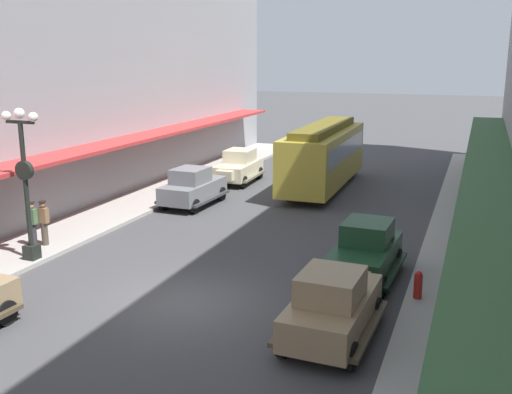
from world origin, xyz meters
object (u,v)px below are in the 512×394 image
Objects in this scene: parked_car_4 at (333,304)px; streetcar at (324,154)px; fire_hydrant at (418,285)px; pedestrian_0 at (484,204)px; parked_car_1 at (365,250)px; pedestrian_4 at (32,223)px; pedestrian_2 at (465,196)px; lamp_post_with_clock at (25,178)px; pedestrian_1 at (44,222)px; parked_car_0 at (193,186)px; parked_car_3 at (239,166)px.

parked_car_4 is 17.50m from streetcar.
fire_hydrant is 0.49× the size of pedestrian_0.
pedestrian_0 is at bearing 64.69° from parked_car_1.
pedestrian_4 is (-7.30, -13.85, -0.89)m from streetcar.
pedestrian_2 is (2.73, 8.79, 0.07)m from parked_car_1.
lamp_post_with_clock is at bearing -140.22° from pedestrian_2.
lamp_post_with_clock is 2.46m from pedestrian_4.
lamp_post_with_clock reaches higher than streetcar.
pedestrian_1 is at bearing 42.85° from pedestrian_4.
pedestrian_0 and pedestrian_2 have the same top height.
pedestrian_0 is (14.47, 10.05, -1.97)m from lamp_post_with_clock.
pedestrian_0 is 1.56m from pedestrian_2.
parked_car_4 is 13.52m from pedestrian_2.
parked_car_4 is 12.05m from pedestrian_1.
pedestrian_4 is (-13.67, -0.04, 0.45)m from fire_hydrant.
pedestrian_0 is 1.00× the size of pedestrian_1.
parked_car_4 is 11.31m from lamp_post_with_clock.
parked_car_0 is 2.58× the size of pedestrian_4.
pedestrian_4 is (-0.92, 1.16, -1.97)m from lamp_post_with_clock.
pedestrian_4 is at bearing -100.14° from parked_car_3.
pedestrian_0 is at bearing 73.59° from parked_car_4.
parked_car_1 is at bearing 5.80° from pedestrian_1.
parked_car_1 is 2.32m from fire_hydrant.
lamp_post_with_clock is at bearing -113.06° from streetcar.
parked_car_1 is 11.95m from pedestrian_4.
parked_car_1 reaches higher than pedestrian_2.
parked_car_1 is at bearing -115.31° from pedestrian_0.
parked_car_0 is at bearing 80.55° from lamp_post_with_clock.
pedestrian_2 is at bearing -16.19° from parked_car_3.
pedestrian_2 is 17.82m from pedestrian_4.
pedestrian_0 is 1.00× the size of pedestrian_4.
pedestrian_1 is at bearing -105.50° from parked_car_0.
parked_car_0 is at bearing -90.06° from parked_car_3.
parked_car_4 is at bearing -89.80° from parked_car_1.
streetcar is 5.77× the size of pedestrian_0.
parked_car_1 is 4.46m from parked_car_4.
parked_car_1 reaches higher than fire_hydrant.
parked_car_3 is at bearing 127.38° from parked_car_1.
parked_car_3 and parked_car_4 have the same top height.
pedestrian_1 is (-11.59, 3.28, 0.07)m from parked_car_4.
pedestrian_1 is at bearing 179.00° from fire_hydrant.
pedestrian_1 reaches higher than fire_hydrant.
parked_car_3 is 13.81m from pedestrian_0.
fire_hydrant is (1.80, -1.41, -0.38)m from parked_car_1.
lamp_post_with_clock is 3.09× the size of pedestrian_4.
parked_car_0 is 2.58× the size of pedestrian_1.
pedestrian_0 is (3.51, 11.90, 0.07)m from parked_car_4.
fire_hydrant is 0.49× the size of pedestrian_1.
parked_car_4 is at bearing -106.41° from pedestrian_0.
pedestrian_0 is (12.93, -4.86, 0.07)m from parked_car_3.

